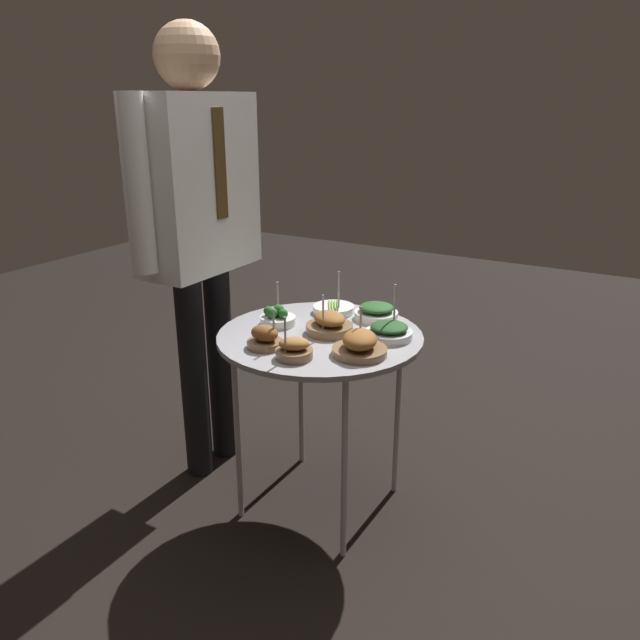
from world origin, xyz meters
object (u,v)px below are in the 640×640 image
at_px(bowl_asparagus_front_right, 334,309).
at_px(waiter_figure, 197,206).
at_px(bowl_broccoli_back_right, 277,318).
at_px(bowl_roast_front_center, 360,345).
at_px(bowl_spinach_far_rim, 376,312).
at_px(bowl_roast_mid_right, 329,324).
at_px(bowl_roast_front_left, 294,350).
at_px(bowl_spinach_back_left, 389,331).
at_px(serving_cart, 320,346).
at_px(bowl_roast_center, 265,338).

xyz_separation_m(bowl_asparagus_front_right, waiter_figure, (-0.20, 0.46, 0.37)).
xyz_separation_m(bowl_broccoli_back_right, bowl_roast_front_center, (-0.10, -0.37, 0.01)).
bearing_deg(bowl_spinach_far_rim, bowl_broccoli_back_right, 129.78).
distance_m(bowl_roast_mid_right, bowl_roast_front_left, 0.25).
relative_size(bowl_spinach_back_left, bowl_spinach_far_rim, 1.12).
distance_m(serving_cart, bowl_roast_front_left, 0.24).
xyz_separation_m(serving_cart, bowl_spinach_back_left, (0.08, -0.22, 0.07)).
xyz_separation_m(bowl_spinach_back_left, bowl_asparagus_front_right, (0.14, 0.29, -0.01)).
distance_m(bowl_broccoli_back_right, bowl_roast_front_center, 0.39).
distance_m(bowl_asparagus_front_right, waiter_figure, 0.62).
bearing_deg(bowl_roast_center, bowl_asparagus_front_right, -3.42).
relative_size(bowl_spinach_far_rim, bowl_roast_center, 1.19).
bearing_deg(bowl_roast_center, bowl_roast_front_center, -71.89).
bearing_deg(bowl_roast_front_center, bowl_spinach_far_rim, 16.58).
xyz_separation_m(serving_cart, bowl_asparagus_front_right, (0.22, 0.07, 0.06)).
bearing_deg(bowl_asparagus_front_right, bowl_roast_mid_right, -155.02).
xyz_separation_m(bowl_roast_mid_right, bowl_spinach_far_rim, (0.21, -0.08, -0.01)).
xyz_separation_m(bowl_spinach_back_left, bowl_roast_mid_right, (-0.06, 0.20, 0.01)).
xyz_separation_m(bowl_roast_front_center, waiter_figure, (0.12, 0.73, 0.35)).
bearing_deg(bowl_roast_front_center, bowl_roast_front_left, 127.17).
distance_m(bowl_roast_front_left, bowl_spinach_far_rim, 0.46).
xyz_separation_m(serving_cart, bowl_spinach_far_rim, (0.23, -0.10, 0.07)).
bearing_deg(bowl_roast_mid_right, bowl_roast_front_center, -124.80).
relative_size(bowl_broccoli_back_right, bowl_roast_front_left, 1.04).
xyz_separation_m(serving_cart, bowl_roast_center, (-0.19, 0.09, 0.08)).
relative_size(bowl_spinach_back_left, waiter_figure, 0.10).
bearing_deg(bowl_roast_front_left, bowl_roast_center, 77.67).
bearing_deg(bowl_roast_mid_right, waiter_figure, 90.12).
bearing_deg(bowl_spinach_far_rim, bowl_spinach_back_left, -142.39).
height_order(serving_cart, waiter_figure, waiter_figure).
xyz_separation_m(bowl_broccoli_back_right, bowl_roast_mid_right, (0.02, -0.20, 0.01)).
bearing_deg(bowl_roast_front_left, bowl_spinach_far_rim, -7.94).
bearing_deg(bowl_roast_center, serving_cart, -25.64).
relative_size(serving_cart, bowl_spinach_back_left, 3.98).
relative_size(bowl_spinach_far_rim, bowl_roast_front_center, 0.91).
distance_m(bowl_roast_center, bowl_roast_front_center, 0.31).
height_order(bowl_spinach_far_rim, waiter_figure, waiter_figure).
xyz_separation_m(bowl_broccoli_back_right, bowl_spinach_back_left, (0.08, -0.39, -0.00)).
height_order(serving_cart, bowl_roast_front_left, bowl_roast_front_left).
bearing_deg(bowl_broccoli_back_right, bowl_roast_front_left, -136.71).
distance_m(bowl_broccoli_back_right, bowl_roast_mid_right, 0.20).
xyz_separation_m(bowl_roast_mid_right, bowl_asparagus_front_right, (0.19, 0.09, -0.02)).
height_order(bowl_asparagus_front_right, waiter_figure, waiter_figure).
bearing_deg(bowl_roast_mid_right, serving_cart, 136.63).
bearing_deg(bowl_roast_mid_right, bowl_spinach_far_rim, -19.96).
relative_size(bowl_broccoli_back_right, bowl_roast_center, 1.11).
xyz_separation_m(serving_cart, bowl_broccoli_back_right, (0.00, 0.18, 0.07)).
relative_size(bowl_roast_mid_right, bowl_asparagus_front_right, 0.98).
relative_size(bowl_roast_center, bowl_roast_front_center, 0.76).
height_order(bowl_roast_center, waiter_figure, waiter_figure).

